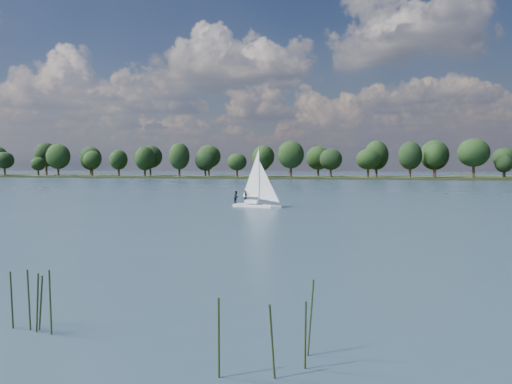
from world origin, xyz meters
TOP-DOWN VIEW (x-y plane):
  - ground at (0.00, 100.00)m, footprint 700.00×700.00m
  - far_shore at (0.00, 212.00)m, footprint 660.00×40.00m
  - sailboat at (6.89, 50.05)m, footprint 6.49×3.36m
  - treeline at (1.38, 207.41)m, footprint 562.37×74.03m

SIDE VIEW (x-z plane):
  - ground at x=0.00m, z-range 0.00..0.00m
  - far_shore at x=0.00m, z-range -0.75..0.75m
  - sailboat at x=6.89m, z-range -1.82..6.42m
  - treeline at x=1.38m, z-range -0.97..17.27m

